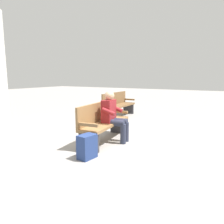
{
  "coord_description": "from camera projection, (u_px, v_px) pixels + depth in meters",
  "views": [
    {
      "loc": [
        4.22,
        2.63,
        1.52
      ],
      "look_at": [
        -0.04,
        0.15,
        0.7
      ],
      "focal_mm": 34.95,
      "sensor_mm": 36.0,
      "label": 1
    }
  ],
  "objects": [
    {
      "name": "backpack",
      "position": [
        87.0,
        147.0,
        4.03
      ],
      "size": [
        0.37,
        0.3,
        0.45
      ],
      "rotation": [
        0.0,
        0.0,
        3.02
      ],
      "color": "navy",
      "rests_on": "ground"
    },
    {
      "name": "person_seated",
      "position": [
        113.0,
        115.0,
        5.04
      ],
      "size": [
        0.6,
        0.6,
        1.18
      ],
      "rotation": [
        0.0,
        0.0,
        0.12
      ],
      "color": "maroon",
      "rests_on": "ground"
    },
    {
      "name": "ground_plane",
      "position": [
        106.0,
        141.0,
        5.15
      ],
      "size": [
        40.0,
        40.0,
        0.0
      ],
      "primitive_type": "plane",
      "color": "gray"
    },
    {
      "name": "bench_near",
      "position": [
        103.0,
        122.0,
        5.1
      ],
      "size": [
        1.84,
        0.69,
        0.9
      ],
      "rotation": [
        0.0,
        0.0,
        0.12
      ],
      "color": "olive",
      "rests_on": "ground"
    },
    {
      "name": "bench_far",
      "position": [
        118.0,
        104.0,
        8.17
      ],
      "size": [
        1.81,
        0.52,
        0.9
      ],
      "rotation": [
        0.0,
        0.0,
        0.02
      ],
      "color": "brown",
      "rests_on": "ground"
    }
  ]
}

